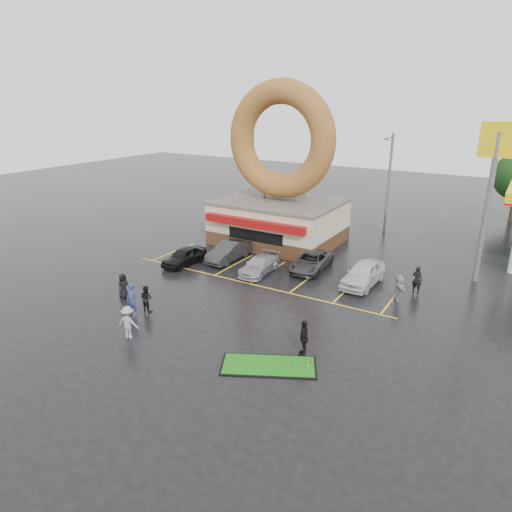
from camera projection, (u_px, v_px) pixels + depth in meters
The scene contains 19 objects.
ground at pixel (221, 302), 28.30m from camera, with size 120.00×120.00×0.00m, color black.
donut_shop at pixel (280, 191), 38.77m from camera, with size 10.20×8.70×13.50m.
shell_sign at pixel (493, 174), 29.17m from camera, with size 2.20×0.36×10.60m.
streetlight_left at pixel (253, 170), 47.71m from camera, with size 0.40×2.21×9.00m.
streetlight_mid at pixel (388, 181), 41.64m from camera, with size 0.40×2.21×9.00m.
car_black at pixel (184, 256), 34.41m from camera, with size 1.58×3.93×1.34m, color black.
car_dgrey at pixel (229, 251), 35.33m from camera, with size 1.55×4.43×1.46m, color #28282A.
car_silver at pixel (259, 265), 32.80m from camera, with size 1.70×4.19×1.22m, color #9E9EA3.
car_grey at pixel (311, 261), 33.36m from camera, with size 2.15×4.66×1.30m, color #323235.
car_white at pixel (363, 274), 30.64m from camera, with size 1.87×4.66×1.59m, color silver.
person_blue at pixel (132, 300), 26.24m from camera, with size 0.72×0.47×1.97m, color navy.
person_blackjkt at pixel (146, 298), 26.87m from camera, with size 0.77×0.60×1.59m, color black.
person_hoodie at pixel (128, 322), 23.77m from camera, with size 1.17×0.67×1.81m, color gray.
person_bystander at pixel (123, 286), 28.58m from camera, with size 0.80×0.52×1.64m, color black.
person_cameraman at pixel (304, 338), 22.20m from camera, with size 1.09×0.45×1.85m, color black.
person_walker_near at pixel (399, 287), 28.26m from camera, with size 1.61×0.51×1.74m, color gray.
person_walker_far at pixel (417, 280), 29.40m from camera, with size 0.65×0.43×1.79m, color black.
dumpster at pixel (235, 225), 42.94m from camera, with size 1.80×1.20×1.30m, color #173C1B.
putting_green at pixel (269, 366), 21.51m from camera, with size 4.88×3.77×0.56m.
Camera 1 is at (15.28, -20.90, 12.00)m, focal length 32.00 mm.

